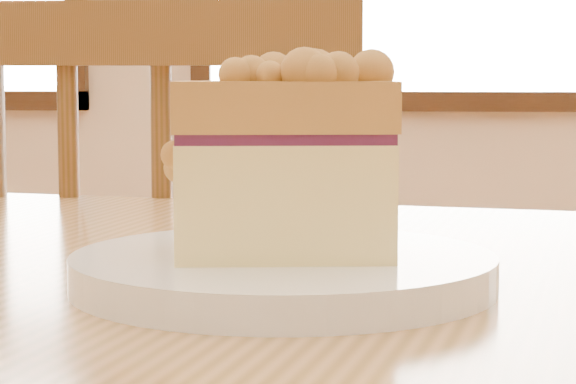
# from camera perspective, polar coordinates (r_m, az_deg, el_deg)

# --- Properties ---
(plate) EXTENTS (0.24, 0.24, 0.02)m
(plate) POSITION_cam_1_polar(r_m,az_deg,el_deg) (0.63, -0.24, -4.11)
(plate) COLOR white
(plate) RESTS_ON cafe_table_main
(cake_slice) EXTENTS (0.14, 0.10, 0.11)m
(cake_slice) POSITION_cam_1_polar(r_m,az_deg,el_deg) (0.62, -0.23, 1.73)
(cake_slice) COLOR #FFEC90
(cake_slice) RESTS_ON plate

